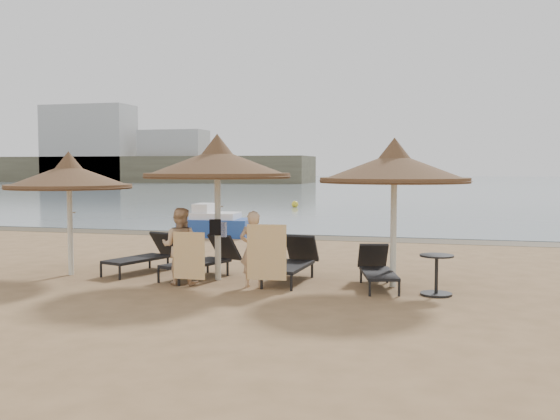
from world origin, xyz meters
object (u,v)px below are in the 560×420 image
(palapa_center, at_px, (217,164))
(person_left, at_px, (180,240))
(palapa_left, at_px, (69,177))
(pedal_boat, at_px, (215,224))
(lounger_near_left, at_px, (204,259))
(side_table, at_px, (436,276))
(lounger_near_right, at_px, (293,261))
(lounger_far_right, at_px, (377,268))
(palapa_right, at_px, (394,168))
(lounger_far_left, at_px, (146,255))
(person_right, at_px, (253,243))

(palapa_center, height_order, person_left, palapa_center)
(palapa_left, relative_size, pedal_boat, 1.11)
(lounger_near_left, height_order, person_left, person_left)
(pedal_boat, bearing_deg, side_table, -51.46)
(lounger_near_left, bearing_deg, lounger_near_right, 23.84)
(palapa_center, xyz_separation_m, lounger_near_right, (1.58, 0.36, -2.10))
(lounger_far_right, distance_m, person_left, 4.12)
(palapa_right, xyz_separation_m, person_left, (-4.32, -0.87, -1.49))
(lounger_near_left, distance_m, side_table, 5.08)
(pedal_boat, bearing_deg, palapa_left, -96.23)
(lounger_far_right, bearing_deg, palapa_center, 168.33)
(palapa_center, height_order, lounger_far_left, palapa_center)
(lounger_far_right, relative_size, person_right, 1.07)
(lounger_near_left, relative_size, lounger_near_right, 1.00)
(palapa_right, relative_size, lounger_far_right, 1.58)
(lounger_far_left, bearing_deg, palapa_right, 14.86)
(palapa_left, xyz_separation_m, palapa_right, (7.19, 0.44, 0.19))
(lounger_far_right, distance_m, pedal_boat, 10.20)
(lounger_far_left, xyz_separation_m, lounger_near_left, (1.58, -0.29, 0.01))
(palapa_left, height_order, palapa_right, palapa_right)
(palapa_center, xyz_separation_m, lounger_far_right, (3.41, 0.14, -2.15))
(palapa_left, bearing_deg, lounger_far_left, 29.51)
(palapa_right, distance_m, person_left, 4.65)
(palapa_center, relative_size, palapa_right, 1.04)
(side_table, distance_m, person_right, 3.65)
(palapa_left, xyz_separation_m, side_table, (8.05, -0.21, -1.87))
(palapa_right, height_order, person_right, palapa_right)
(lounger_far_right, height_order, person_right, person_right)
(palapa_right, distance_m, lounger_far_right, 2.08)
(lounger_far_right, bearing_deg, palapa_left, 169.26)
(lounger_near_right, distance_m, person_left, 2.46)
(lounger_far_left, relative_size, person_left, 1.12)
(palapa_left, distance_m, lounger_far_left, 2.47)
(lounger_far_right, bearing_deg, pedal_boat, 115.46)
(palapa_left, xyz_separation_m, person_left, (2.86, -0.43, -1.30))
(lounger_far_right, bearing_deg, lounger_near_right, 159.23)
(lounger_near_right, relative_size, pedal_boat, 0.83)
(pedal_boat, bearing_deg, lounger_near_left, -74.70)
(palapa_center, bearing_deg, lounger_far_right, 2.38)
(lounger_far_left, relative_size, lounger_far_right, 1.08)
(palapa_right, relative_size, lounger_far_left, 1.47)
(lounger_near_left, relative_size, lounger_far_right, 1.10)
(lounger_far_right, bearing_deg, lounger_near_left, 163.91)
(palapa_center, xyz_separation_m, side_table, (4.60, -0.46, -2.15))
(palapa_left, height_order, lounger_far_left, palapa_left)
(lounger_near_left, bearing_deg, person_right, -10.78)
(side_table, distance_m, person_left, 5.23)
(person_left, relative_size, person_right, 1.03)
(lounger_far_left, distance_m, person_left, 1.96)
(palapa_center, distance_m, side_table, 5.10)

